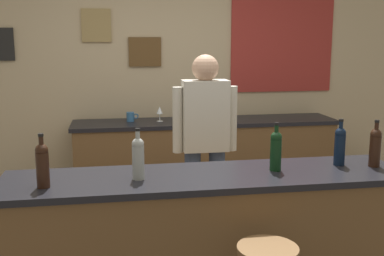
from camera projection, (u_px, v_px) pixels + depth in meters
The scene contains 12 objects.
back_wall at pixel (166, 69), 5.15m from camera, with size 6.00×0.09×2.80m.
bar_counter at pixel (207, 244), 2.97m from camera, with size 2.48×0.60×0.92m.
side_counter at pixel (206, 162), 5.02m from camera, with size 2.76×0.56×0.90m.
bartender at pixel (205, 141), 3.77m from camera, with size 0.52×0.21×1.62m.
wine_bottle_a at pixel (42, 164), 2.60m from camera, with size 0.07×0.07×0.31m.
wine_bottle_b at pixel (138, 157), 2.76m from camera, with size 0.07×0.07×0.31m.
wine_bottle_c at pixel (276, 149), 2.94m from camera, with size 0.07×0.07×0.31m.
wine_bottle_d at pixel (340, 145), 3.08m from camera, with size 0.07×0.07×0.31m.
wine_bottle_e at pixel (375, 146), 3.04m from camera, with size 0.07×0.07×0.31m.
wine_glass_a at pixel (160, 111), 4.85m from camera, with size 0.07×0.07×0.16m.
wine_glass_b at pixel (179, 111), 4.81m from camera, with size 0.07×0.07×0.16m.
coffee_mug at pixel (131, 117), 4.87m from camera, with size 0.12×0.08×0.09m.
Camera 1 is at (-0.57, -3.12, 1.73)m, focal length 44.10 mm.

